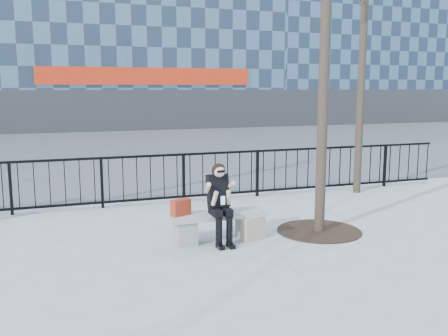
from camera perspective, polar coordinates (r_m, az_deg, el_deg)
name	(u,v)px	position (r m, az deg, el deg)	size (l,w,h in m)	color
ground	(217,240)	(8.54, -0.78, -8.27)	(120.00, 120.00, 0.00)	gray
street_surface	(112,145)	(23.02, -12.65, 2.62)	(60.00, 23.00, 0.01)	#474747
railing	(175,178)	(11.21, -5.63, -1.16)	(14.00, 0.06, 1.10)	black
tree_grate	(319,231)	(9.20, 10.81, -7.06)	(1.50, 1.50, 0.02)	black
bench_main	(217,223)	(8.45, -0.79, -6.32)	(1.65, 0.46, 0.49)	slate
seated_woman	(220,204)	(8.21, -0.44, -4.13)	(0.50, 0.64, 1.34)	black
handbag	(181,207)	(8.22, -4.97, -4.50)	(0.32, 0.15, 0.26)	maroon
shopping_bag	(253,229)	(8.52, 3.35, -6.92)	(0.42, 0.16, 0.40)	#D0B193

